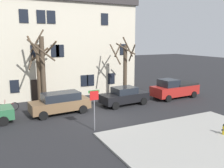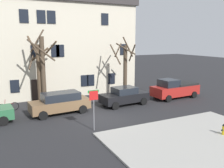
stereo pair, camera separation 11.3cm
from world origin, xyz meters
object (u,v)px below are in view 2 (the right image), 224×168
object	(u,v)px
car_brown_wagon	(60,103)
bicycle_leaning	(8,107)
tree_bare_mid	(42,69)
car_black_sedan	(124,96)
building_main	(59,40)
street_sign_pole	(94,102)
pickup_truck_red	(175,89)
tree_bare_far	(125,68)
fire_hydrant	(224,129)
tree_bare_near	(40,72)

from	to	relation	value
car_brown_wagon	bicycle_leaning	xyz separation A→B (m)	(-3.80, 2.51, -0.54)
tree_bare_mid	car_black_sedan	distance (m)	7.73
building_main	street_sign_pole	size ratio (longest dim) A/B	6.00
tree_bare_mid	bicycle_leaning	distance (m)	4.30
building_main	bicycle_leaning	size ratio (longest dim) A/B	9.34
pickup_truck_red	bicycle_leaning	distance (m)	15.79
tree_bare_far	bicycle_leaning	bearing A→B (deg)	179.07
street_sign_pole	fire_hydrant	bearing A→B (deg)	-33.15
pickup_truck_red	car_brown_wagon	bearing A→B (deg)	-179.99
car_black_sedan	tree_bare_far	bearing A→B (deg)	60.40
building_main	pickup_truck_red	xyz separation A→B (m)	(9.54, -8.49, -4.93)
building_main	tree_bare_far	distance (m)	8.40
tree_bare_far	building_main	bearing A→B (deg)	129.10
car_black_sedan	street_sign_pole	world-z (taller)	street_sign_pole
tree_bare_near	tree_bare_mid	distance (m)	0.59
car_brown_wagon	bicycle_leaning	world-z (taller)	car_brown_wagon
tree_bare_near	bicycle_leaning	bearing A→B (deg)	-162.68
tree_bare_mid	bicycle_leaning	world-z (taller)	tree_bare_mid
street_sign_pole	bicycle_leaning	xyz separation A→B (m)	(-4.86, 7.14, -1.54)
car_brown_wagon	pickup_truck_red	bearing A→B (deg)	0.01
tree_bare_near	building_main	bearing A→B (deg)	58.25
tree_bare_far	car_black_sedan	xyz separation A→B (m)	(-1.34, -2.36, -2.28)
tree_bare_mid	street_sign_pole	size ratio (longest dim) A/B	2.50
tree_bare_near	street_sign_pole	bearing A→B (deg)	-76.30
tree_bare_near	fire_hydrant	world-z (taller)	tree_bare_near
tree_bare_far	bicycle_leaning	world-z (taller)	tree_bare_far
tree_bare_mid	car_black_sedan	size ratio (longest dim) A/B	1.50
fire_hydrant	street_sign_pole	size ratio (longest dim) A/B	0.25
street_sign_pole	pickup_truck_red	bearing A→B (deg)	23.33
car_brown_wagon	street_sign_pole	bearing A→B (deg)	-77.07
car_black_sedan	pickup_truck_red	xyz separation A→B (m)	(5.88, 0.02, 0.13)
tree_bare_near	tree_bare_mid	xyz separation A→B (m)	(0.14, -0.46, 0.35)
pickup_truck_red	street_sign_pole	bearing A→B (deg)	-156.67
car_black_sedan	bicycle_leaning	distance (m)	10.04
bicycle_leaning	tree_bare_far	bearing A→B (deg)	-0.93
building_main	car_black_sedan	distance (m)	10.56
car_brown_wagon	street_sign_pole	xyz separation A→B (m)	(1.06, -4.62, 1.00)
building_main	fire_hydrant	xyz separation A→B (m)	(5.67, -17.59, -5.41)
tree_bare_near	fire_hydrant	size ratio (longest dim) A/B	9.14
tree_bare_near	bicycle_leaning	size ratio (longest dim) A/B	3.57
tree_bare_mid	pickup_truck_red	xyz separation A→B (m)	(12.55, -2.96, -2.42)
car_brown_wagon	car_black_sedan	distance (m)	5.91
car_brown_wagon	bicycle_leaning	distance (m)	4.58
building_main	pickup_truck_red	size ratio (longest dim) A/B	3.18
car_black_sedan	street_sign_pole	distance (m)	6.77
building_main	pickup_truck_red	distance (m)	13.69
tree_bare_mid	pickup_truck_red	distance (m)	13.11
fire_hydrant	building_main	bearing A→B (deg)	107.86
tree_bare_far	fire_hydrant	xyz separation A→B (m)	(0.66, -11.43, -2.64)
pickup_truck_red	street_sign_pole	distance (m)	11.72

